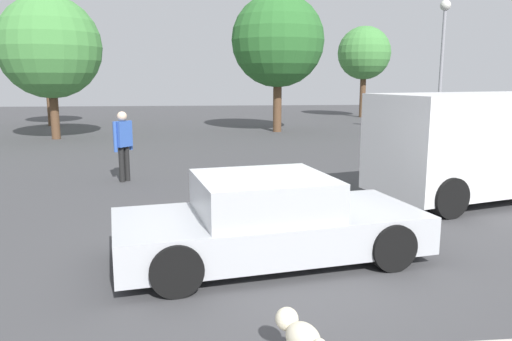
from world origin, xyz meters
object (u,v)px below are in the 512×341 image
dog (299,334)px  pedestrian (123,140)px  sedan_foreground (268,221)px  light_post_mid (443,44)px  van_white (494,141)px

dog → pedestrian: bearing=-7.5°
sedan_foreground → light_post_mid: 17.22m
van_white → light_post_mid: bearing=-126.9°
sedan_foreground → light_post_mid: bearing=46.3°
van_white → light_post_mid: size_ratio=1.00×
van_white → pedestrian: bearing=-33.4°
sedan_foreground → light_post_mid: (9.19, 14.17, 3.40)m
dog → pedestrian: 8.82m
sedan_foreground → pedestrian: bearing=106.1°
dog → sedan_foreground: bearing=-27.3°
light_post_mid → van_white: bearing=-109.9°
van_white → light_post_mid: (3.95, 10.88, 2.76)m
dog → light_post_mid: (9.23, 16.81, 3.66)m
sedan_foreground → dog: size_ratio=7.53×
van_white → pedestrian: (-8.11, 2.38, -0.16)m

